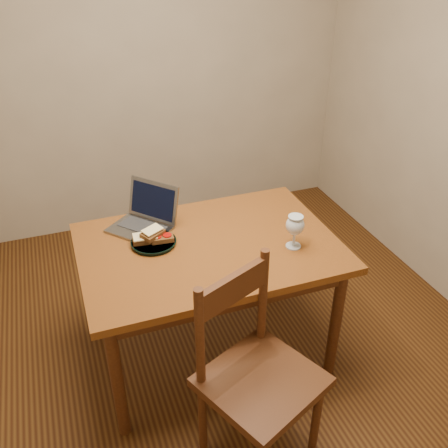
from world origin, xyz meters
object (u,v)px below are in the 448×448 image
object	(u,v)px
chair	(257,368)
plate	(154,243)
table	(209,258)
milk_glass	(295,231)
laptop	(146,216)

from	to	relation	value
chair	plate	bearing A→B (deg)	84.21
table	plate	distance (m)	0.30
plate	milk_glass	size ratio (longest dim) A/B	1.29
milk_glass	laptop	size ratio (longest dim) A/B	0.43
chair	laptop	bearing A→B (deg)	80.28
plate	laptop	xyz separation A→B (m)	(0.01, 0.20, 0.05)
chair	laptop	xyz separation A→B (m)	(-0.24, 0.96, 0.27)
table	chair	xyz separation A→B (m)	(-0.01, -0.67, -0.12)
table	milk_glass	size ratio (longest dim) A/B	7.23
chair	plate	size ratio (longest dim) A/B	2.57
table	chair	distance (m)	0.68
chair	laptop	world-z (taller)	laptop
laptop	table	bearing A→B (deg)	-0.06
milk_glass	laptop	world-z (taller)	laptop
table	plate	bearing A→B (deg)	159.61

